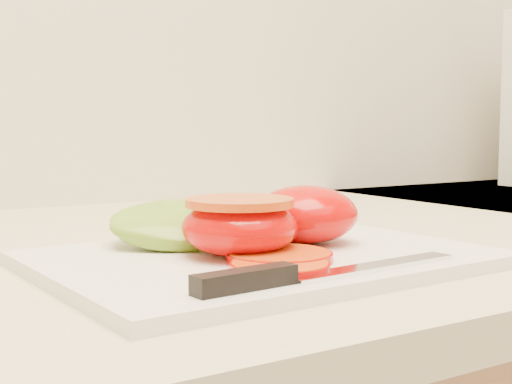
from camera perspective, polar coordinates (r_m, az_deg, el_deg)
cutting_board at (r=0.54m, az=0.57°, el=-5.37°), size 0.33×0.25×0.01m
tomato_half_dome at (r=0.58m, az=3.97°, el=-1.78°), size 0.09×0.09×0.05m
tomato_half_cut at (r=0.52m, az=-1.32°, el=-2.62°), size 0.09×0.09×0.04m
tomato_slice_0 at (r=0.50m, az=1.89°, el=-5.18°), size 0.07×0.07×0.01m
tomato_slice_1 at (r=0.47m, az=1.93°, el=-5.98°), size 0.06×0.06×0.01m
lettuce_leaf_0 at (r=0.59m, az=-4.35°, el=-2.60°), size 0.16×0.11×0.03m
lettuce_leaf_1 at (r=0.61m, az=-1.27°, el=-2.36°), size 0.15×0.14×0.03m
knife at (r=0.44m, az=3.53°, el=-6.58°), size 0.21×0.03×0.01m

